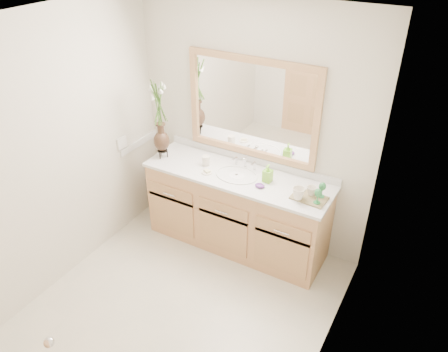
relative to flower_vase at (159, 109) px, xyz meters
The scene contains 22 objects.
floor 1.84m from the flower_vase, 48.93° to the right, with size 2.60×2.60×0.00m, color beige.
ceiling 1.63m from the flower_vase, 48.93° to the right, with size 2.40×2.60×0.02m, color white.
wall_back 0.91m from the flower_vase, 23.64° to the left, with size 2.40×0.02×2.40m, color beige.
wall_front 2.39m from the flower_vase, 69.90° to the right, with size 2.40×0.02×2.40m, color beige.
wall_left 1.03m from the flower_vase, 111.99° to the right, with size 0.02×2.60×2.40m, color beige.
wall_right 2.23m from the flower_vase, 24.98° to the right, with size 0.02×2.60×2.40m, color beige.
vanity 1.26m from the flower_vase, ahead, with size 1.80×0.55×0.80m.
counter 0.98m from the flower_vase, ahead, with size 1.84×0.57×0.03m, color silver.
sink 1.00m from the flower_vase, ahead, with size 0.38×0.34×0.23m.
mirror 0.89m from the flower_vase, 22.35° to the left, with size 1.32×0.04×0.97m.
switch_plate 0.55m from the flower_vase, 154.32° to the right, with size 0.02×0.12×0.12m, color white.
door 2.31m from the flower_vase, 76.85° to the right, with size 0.80×0.03×2.00m, color tan.
flower_vase is the anchor object (origin of this frame).
tumbler 0.67m from the flower_vase, ahead, with size 0.08×0.08×0.10m, color silver.
soap_dish 0.75m from the flower_vase, ahead, with size 0.10×0.10×0.03m.
soap_bottle 1.21m from the flower_vase, ahead, with size 0.07×0.07×0.16m, color #77CC30.
purple_dish 1.21m from the flower_vase, ahead, with size 0.09×0.07×0.03m, color #572776.
tray 1.64m from the flower_vase, ahead, with size 0.30×0.20×0.01m, color brown.
mug_left 1.54m from the flower_vase, ahead, with size 0.11×0.11×0.11m, color silver.
mug_right 1.62m from the flower_vase, ahead, with size 0.09×0.08×0.09m, color silver.
goblet_front 1.69m from the flower_vase, ahead, with size 0.06×0.06×0.14m.
goblet_back 1.69m from the flower_vase, ahead, with size 0.06×0.06×0.14m.
Camera 1 is at (1.64, -2.13, 2.97)m, focal length 35.00 mm.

